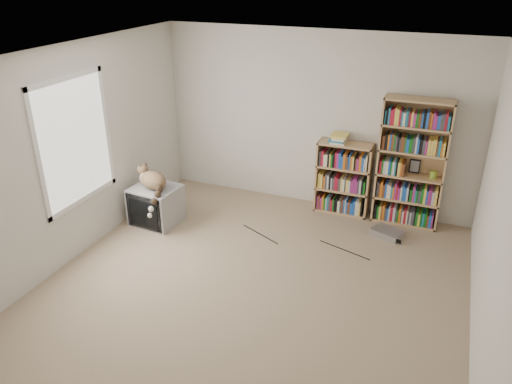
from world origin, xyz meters
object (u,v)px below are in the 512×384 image
at_px(dvd_player, 387,233).
at_px(bookcase_tall, 411,166).
at_px(bookcase_short, 343,180).
at_px(cat, 153,184).
at_px(crt_tv, 157,205).

bearing_deg(dvd_player, bookcase_tall, 93.83).
relative_size(bookcase_tall, dvd_player, 4.51).
bearing_deg(bookcase_short, bookcase_tall, 0.03).
relative_size(cat, dvd_player, 1.63).
distance_m(cat, bookcase_tall, 3.43).
xyz_separation_m(bookcase_short, dvd_player, (0.73, -0.50, -0.44)).
distance_m(crt_tv, bookcase_short, 2.63).
bearing_deg(crt_tv, dvd_player, 19.69).
bearing_deg(dvd_player, cat, -143.08).
relative_size(crt_tv, cat, 1.04).
height_order(bookcase_tall, dvd_player, bookcase_tall).
bearing_deg(cat, dvd_player, 37.35).
xyz_separation_m(cat, dvd_player, (2.99, 0.87, -0.57)).
bearing_deg(bookcase_tall, crt_tv, -157.81).
distance_m(cat, dvd_player, 3.16).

